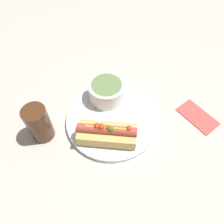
# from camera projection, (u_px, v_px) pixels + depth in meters

# --- Properties ---
(ground_plane) EXTENTS (4.00, 4.00, 0.00)m
(ground_plane) POSITION_uv_depth(u_px,v_px,m) (112.00, 121.00, 0.66)
(ground_plane) COLOR #BCB7AD
(dinner_plate) EXTENTS (0.27, 0.27, 0.01)m
(dinner_plate) POSITION_uv_depth(u_px,v_px,m) (112.00, 119.00, 0.65)
(dinner_plate) COLOR white
(dinner_plate) RESTS_ON ground_plane
(hot_dog) EXTENTS (0.17, 0.09, 0.07)m
(hot_dog) POSITION_uv_depth(u_px,v_px,m) (107.00, 133.00, 0.59)
(hot_dog) COLOR #DBAD60
(hot_dog) RESTS_ON dinner_plate
(soup_bowl) EXTENTS (0.11, 0.11, 0.06)m
(soup_bowl) POSITION_uv_depth(u_px,v_px,m) (107.00, 90.00, 0.67)
(soup_bowl) COLOR silver
(soup_bowl) RESTS_ON dinner_plate
(spoon) EXTENTS (0.04, 0.14, 0.01)m
(spoon) POSITION_uv_depth(u_px,v_px,m) (97.00, 100.00, 0.68)
(spoon) COLOR #B7B7BC
(spoon) RESTS_ON dinner_plate
(drinking_glass) EXTENTS (0.06, 0.06, 0.11)m
(drinking_glass) POSITION_uv_depth(u_px,v_px,m) (39.00, 124.00, 0.59)
(drinking_glass) COLOR #4C2D19
(drinking_glass) RESTS_ON ground_plane
(napkin) EXTENTS (0.14, 0.12, 0.01)m
(napkin) POSITION_uv_depth(u_px,v_px,m) (198.00, 116.00, 0.67)
(napkin) COLOR #E04C47
(napkin) RESTS_ON ground_plane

